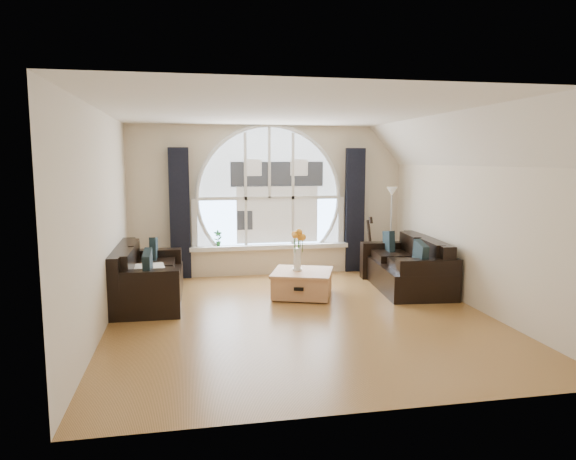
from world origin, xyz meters
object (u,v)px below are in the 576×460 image
object	(u,v)px
sofa_left	(148,276)
guitar	(368,245)
sofa_right	(406,264)
potted_plant	(218,238)
coffee_chest	(302,282)
floor_lamp	(391,231)
vase_flowers	(297,245)

from	to	relation	value
sofa_left	guitar	world-z (taller)	guitar
sofa_right	potted_plant	size ratio (longest dim) A/B	6.46
sofa_right	coffee_chest	distance (m)	1.77
sofa_right	guitar	distance (m)	1.26
sofa_right	sofa_left	bearing A→B (deg)	-173.57
floor_lamp	guitar	bearing A→B (deg)	166.06
vase_flowers	floor_lamp	world-z (taller)	floor_lamp
sofa_left	coffee_chest	size ratio (longest dim) A/B	2.13
sofa_right	coffee_chest	xyz separation A→B (m)	(-1.75, -0.14, -0.18)
floor_lamp	potted_plant	xyz separation A→B (m)	(-3.13, 0.36, -0.11)
vase_flowers	potted_plant	bearing A→B (deg)	125.44
sofa_left	guitar	size ratio (longest dim) A/B	1.78
sofa_left	coffee_chest	xyz separation A→B (m)	(2.30, -0.08, -0.18)
sofa_left	floor_lamp	bearing A→B (deg)	17.00
sofa_right	floor_lamp	bearing A→B (deg)	86.11
coffee_chest	guitar	bearing A→B (deg)	61.15
sofa_left	potted_plant	bearing A→B (deg)	55.56
coffee_chest	floor_lamp	bearing A→B (deg)	52.86
sofa_left	potted_plant	distance (m)	1.94
vase_flowers	potted_plant	xyz separation A→B (m)	(-1.12, 1.57, -0.09)
sofa_left	guitar	bearing A→B (deg)	19.84
coffee_chest	potted_plant	bearing A→B (deg)	145.38
coffee_chest	potted_plant	xyz separation A→B (m)	(-1.19, 1.64, 0.48)
guitar	sofa_left	bearing A→B (deg)	-179.27
coffee_chest	vase_flowers	distance (m)	0.57
sofa_right	vase_flowers	distance (m)	1.86
sofa_left	potted_plant	size ratio (longest dim) A/B	6.55
vase_flowers	guitar	xyz separation A→B (m)	(1.62, 1.31, -0.25)
sofa_right	coffee_chest	size ratio (longest dim) A/B	2.10
coffee_chest	vase_flowers	world-z (taller)	vase_flowers
sofa_right	guitar	xyz separation A→B (m)	(-0.20, 1.24, 0.13)
sofa_left	floor_lamp	size ratio (longest dim) A/B	1.18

